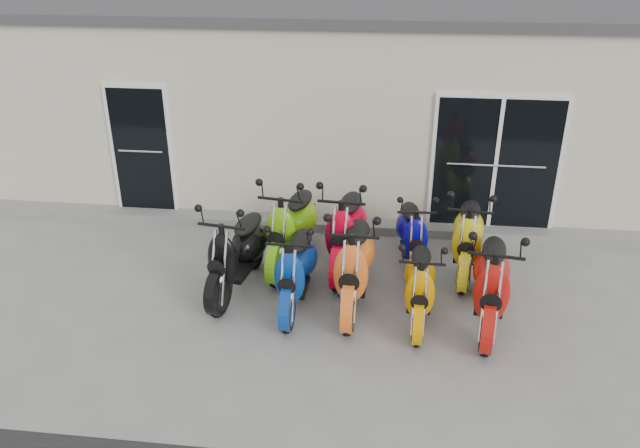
% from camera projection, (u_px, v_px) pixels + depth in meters
% --- Properties ---
extents(ground, '(80.00, 80.00, 0.00)m').
position_uv_depth(ground, '(315.00, 291.00, 8.67)').
color(ground, gray).
rests_on(ground, ground).
extents(building, '(14.00, 6.00, 3.20)m').
position_uv_depth(building, '(347.00, 90.00, 12.65)').
color(building, beige).
rests_on(building, ground).
extents(roof_cap, '(14.20, 6.20, 0.16)m').
position_uv_depth(roof_cap, '(349.00, 2.00, 11.93)').
color(roof_cap, '#3F3F42').
rests_on(roof_cap, building).
extents(front_step, '(14.00, 0.40, 0.15)m').
position_uv_depth(front_step, '(330.00, 224.00, 10.45)').
color(front_step, gray).
rests_on(front_step, ground).
extents(door_left, '(1.07, 0.08, 2.22)m').
position_uv_depth(door_left, '(141.00, 147.00, 10.42)').
color(door_left, black).
rests_on(door_left, front_step).
extents(door_right, '(2.02, 0.08, 2.22)m').
position_uv_depth(door_right, '(496.00, 161.00, 9.80)').
color(door_right, black).
rests_on(door_right, front_step).
extents(scooter_front_black, '(1.01, 2.07, 1.46)m').
position_uv_depth(scooter_front_black, '(237.00, 242.00, 8.41)').
color(scooter_front_black, black).
rests_on(scooter_front_black, ground).
extents(scooter_front_blue, '(0.71, 1.86, 1.36)m').
position_uv_depth(scooter_front_blue, '(296.00, 259.00, 8.09)').
color(scooter_front_blue, navy).
rests_on(scooter_front_blue, ground).
extents(scooter_front_orange_a, '(0.80, 2.08, 1.53)m').
position_uv_depth(scooter_front_orange_a, '(355.00, 252.00, 8.08)').
color(scooter_front_orange_a, orange).
rests_on(scooter_front_orange_a, ground).
extents(scooter_front_orange_b, '(0.69, 1.73, 1.26)m').
position_uv_depth(scooter_front_orange_b, '(420.00, 275.00, 7.81)').
color(scooter_front_orange_b, '#DC8D00').
rests_on(scooter_front_orange_b, ground).
extents(scooter_front_red, '(1.02, 2.09, 1.48)m').
position_uv_depth(scooter_front_red, '(493.00, 271.00, 7.68)').
color(scooter_front_red, '#B3120B').
rests_on(scooter_front_red, ground).
extents(scooter_back_green, '(1.03, 2.14, 1.52)m').
position_uv_depth(scooter_back_green, '(291.00, 217.00, 9.09)').
color(scooter_back_green, '#65B80D').
rests_on(scooter_back_green, ground).
extents(scooter_back_red, '(0.91, 2.11, 1.52)m').
position_uv_depth(scooter_back_red, '(346.00, 220.00, 9.00)').
color(scooter_back_red, red).
rests_on(scooter_back_red, ground).
extents(scooter_back_blue, '(0.76, 1.76, 1.27)m').
position_uv_depth(scooter_back_blue, '(412.00, 226.00, 9.10)').
color(scooter_back_blue, '#060684').
rests_on(scooter_back_blue, ground).
extents(scooter_back_yellow, '(0.96, 2.00, 1.42)m').
position_uv_depth(scooter_back_yellow, '(469.00, 227.00, 8.89)').
color(scooter_back_yellow, gold).
rests_on(scooter_back_yellow, ground).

